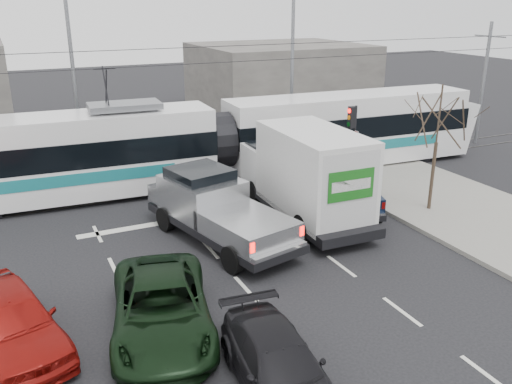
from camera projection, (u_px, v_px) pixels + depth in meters
name	position (u px, v px, depth m)	size (l,w,h in m)	color
ground	(295.00, 277.00, 16.87)	(120.00, 120.00, 0.00)	black
sidewalk_right	(503.00, 226.00, 20.47)	(6.00, 60.00, 0.15)	gray
rails	(191.00, 184.00, 25.38)	(60.00, 1.60, 0.03)	#33302D
building_right	(280.00, 78.00, 41.29)	(12.00, 10.00, 5.00)	slate
bare_tree	(439.00, 120.00, 20.78)	(2.40, 2.40, 5.00)	#47382B
traffic_signal	(352.00, 128.00, 24.09)	(0.44, 0.44, 3.60)	black
street_lamp_near	(289.00, 58.00, 30.02)	(2.38, 0.25, 9.00)	slate
street_lamp_far	(68.00, 64.00, 27.09)	(2.38, 0.25, 9.00)	slate
catenary	(188.00, 101.00, 24.08)	(60.00, 0.20, 7.00)	black
tram	(218.00, 142.00, 25.09)	(26.95, 4.10, 5.48)	white
silver_pickup	(214.00, 207.00, 19.24)	(3.71, 7.01, 2.42)	black
box_truck	(305.00, 175.00, 20.79)	(2.74, 7.40, 3.66)	black
navy_pickup	(346.00, 185.00, 22.21)	(3.06, 4.93, 1.95)	black
green_car	(162.00, 308.00, 13.81)	(2.45, 5.31, 1.48)	black
red_car	(10.00, 321.00, 13.13)	(1.88, 4.68, 1.59)	maroon
dark_car	(279.00, 366.00, 11.79)	(1.78, 4.38, 1.27)	black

